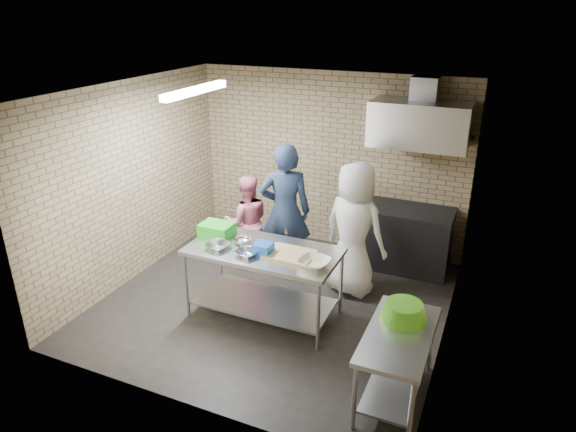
# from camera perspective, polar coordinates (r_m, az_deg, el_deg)

# --- Properties ---
(floor) EXTENTS (4.20, 4.20, 0.00)m
(floor) POSITION_cam_1_polar(r_m,az_deg,el_deg) (6.76, -1.47, -9.51)
(floor) COLOR black
(floor) RESTS_ON ground
(ceiling) EXTENTS (4.20, 4.20, 0.00)m
(ceiling) POSITION_cam_1_polar(r_m,az_deg,el_deg) (5.79, -1.75, 13.74)
(ceiling) COLOR black
(ceiling) RESTS_ON ground
(back_wall) EXTENTS (4.20, 0.06, 2.70)m
(back_wall) POSITION_cam_1_polar(r_m,az_deg,el_deg) (7.90, 4.57, 6.08)
(back_wall) COLOR tan
(back_wall) RESTS_ON ground
(front_wall) EXTENTS (4.20, 0.06, 2.70)m
(front_wall) POSITION_cam_1_polar(r_m,az_deg,el_deg) (4.59, -12.30, -7.24)
(front_wall) COLOR tan
(front_wall) RESTS_ON ground
(left_wall) EXTENTS (0.06, 4.00, 2.70)m
(left_wall) POSITION_cam_1_polar(r_m,az_deg,el_deg) (7.24, -16.87, 3.58)
(left_wall) COLOR tan
(left_wall) RESTS_ON ground
(right_wall) EXTENTS (0.06, 4.00, 2.70)m
(right_wall) POSITION_cam_1_polar(r_m,az_deg,el_deg) (5.65, 18.10, -1.97)
(right_wall) COLOR tan
(right_wall) RESTS_ON ground
(prep_table) EXTENTS (1.80, 0.90, 0.90)m
(prep_table) POSITION_cam_1_polar(r_m,az_deg,el_deg) (6.28, -2.69, -7.41)
(prep_table) COLOR silver
(prep_table) RESTS_ON floor
(side_counter) EXTENTS (0.60, 1.20, 0.75)m
(side_counter) POSITION_cam_1_polar(r_m,az_deg,el_deg) (5.23, 11.93, -15.93)
(side_counter) COLOR silver
(side_counter) RESTS_ON floor
(stove) EXTENTS (1.20, 0.70, 0.90)m
(stove) POSITION_cam_1_polar(r_m,az_deg,el_deg) (7.59, 13.14, -2.46)
(stove) COLOR black
(stove) RESTS_ON floor
(range_hood) EXTENTS (1.30, 0.60, 0.60)m
(range_hood) POSITION_cam_1_polar(r_m,az_deg,el_deg) (7.12, 14.41, 9.83)
(range_hood) COLOR silver
(range_hood) RESTS_ON back_wall
(hood_duct) EXTENTS (0.35, 0.30, 0.30)m
(hood_duct) POSITION_cam_1_polar(r_m,az_deg,el_deg) (7.18, 14.98, 13.55)
(hood_duct) COLOR #A5A8AD
(hood_duct) RESTS_ON back_wall
(wall_shelf) EXTENTS (0.80, 0.20, 0.04)m
(wall_shelf) POSITION_cam_1_polar(r_m,az_deg,el_deg) (7.30, 16.87, 8.42)
(wall_shelf) COLOR #3F2B19
(wall_shelf) RESTS_ON back_wall
(fluorescent_fixture) EXTENTS (0.10, 1.25, 0.08)m
(fluorescent_fixture) POSITION_cam_1_polar(r_m,az_deg,el_deg) (6.28, -10.26, 13.56)
(fluorescent_fixture) COLOR white
(fluorescent_fixture) RESTS_ON ceiling
(green_crate) EXTENTS (0.40, 0.30, 0.16)m
(green_crate) POSITION_cam_1_polar(r_m,az_deg,el_deg) (6.44, -7.91, -1.51)
(green_crate) COLOR green
(green_crate) RESTS_ON prep_table
(blue_tub) EXTENTS (0.20, 0.20, 0.13)m
(blue_tub) POSITION_cam_1_polar(r_m,az_deg,el_deg) (5.94, -2.76, -3.64)
(blue_tub) COLOR blue
(blue_tub) RESTS_ON prep_table
(cutting_board) EXTENTS (0.55, 0.42, 0.03)m
(cutting_board) POSITION_cam_1_polar(r_m,az_deg,el_deg) (5.92, 0.20, -4.28)
(cutting_board) COLOR tan
(cutting_board) RESTS_ON prep_table
(mixing_bowl_a) EXTENTS (0.32, 0.32, 0.07)m
(mixing_bowl_a) POSITION_cam_1_polar(r_m,az_deg,el_deg) (6.12, -7.81, -3.34)
(mixing_bowl_a) COLOR #B6B9BD
(mixing_bowl_a) RESTS_ON prep_table
(mixing_bowl_b) EXTENTS (0.24, 0.24, 0.07)m
(mixing_bowl_b) POSITION_cam_1_polar(r_m,az_deg,el_deg) (6.22, -5.05, -2.76)
(mixing_bowl_b) COLOR silver
(mixing_bowl_b) RESTS_ON prep_table
(mixing_bowl_c) EXTENTS (0.29, 0.29, 0.06)m
(mixing_bowl_c) POSITION_cam_1_polar(r_m,az_deg,el_deg) (5.92, -4.58, -4.14)
(mixing_bowl_c) COLOR #A9ACB0
(mixing_bowl_c) RESTS_ON prep_table
(ceramic_bowl) EXTENTS (0.39, 0.39, 0.08)m
(ceramic_bowl) POSITION_cam_1_polar(r_m,az_deg,el_deg) (5.68, 2.94, -5.21)
(ceramic_bowl) COLOR beige
(ceramic_bowl) RESTS_ON prep_table
(green_basin) EXTENTS (0.46, 0.46, 0.17)m
(green_basin) POSITION_cam_1_polar(r_m,az_deg,el_deg) (5.17, 12.73, -10.25)
(green_basin) COLOR #59C626
(green_basin) RESTS_ON side_counter
(bottle_red) EXTENTS (0.07, 0.07, 0.18)m
(bottle_red) POSITION_cam_1_polar(r_m,az_deg,el_deg) (7.31, 15.01, 9.53)
(bottle_red) COLOR #B22619
(bottle_red) RESTS_ON wall_shelf
(bottle_green) EXTENTS (0.06, 0.06, 0.15)m
(bottle_green) POSITION_cam_1_polar(r_m,az_deg,el_deg) (7.27, 18.13, 8.98)
(bottle_green) COLOR green
(bottle_green) RESTS_ON wall_shelf
(man_navy) EXTENTS (0.82, 0.69, 1.92)m
(man_navy) POSITION_cam_1_polar(r_m,az_deg,el_deg) (6.98, -0.32, 0.48)
(man_navy) COLOR #151C36
(man_navy) RESTS_ON floor
(woman_pink) EXTENTS (0.84, 0.80, 1.37)m
(woman_pink) POSITION_cam_1_polar(r_m,az_deg,el_deg) (7.38, -4.57, -0.63)
(woman_pink) COLOR pink
(woman_pink) RESTS_ON floor
(woman_white) EXTENTS (0.99, 0.78, 1.79)m
(woman_white) POSITION_cam_1_polar(r_m,az_deg,el_deg) (6.65, 7.36, -1.50)
(woman_white) COLOR silver
(woman_white) RESTS_ON floor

